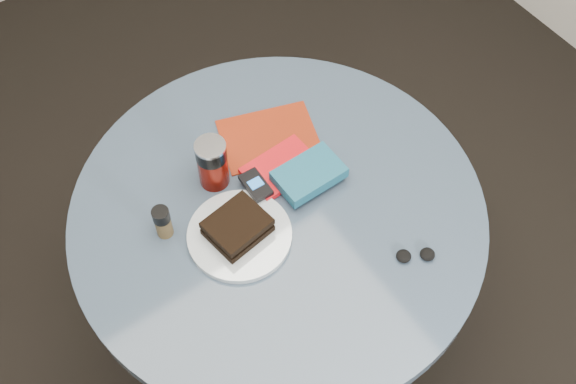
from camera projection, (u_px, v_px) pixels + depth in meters
ground at (280, 332)px, 2.35m from camera, size 4.00×4.00×0.00m
table at (278, 243)px, 1.86m from camera, size 1.00×1.00×0.75m
plate at (240, 235)px, 1.67m from camera, size 0.31×0.31×0.02m
sandwich at (237, 227)px, 1.65m from camera, size 0.15×0.13×0.05m
soda_can at (212, 163)px, 1.71m from camera, size 0.10×0.10×0.14m
pepper_grinder at (163, 222)px, 1.65m from camera, size 0.05×0.05×0.09m
magazine at (269, 137)px, 1.84m from camera, size 0.29×0.25×0.00m
red_book at (281, 168)px, 1.77m from camera, size 0.18×0.13×0.01m
novel at (309, 174)px, 1.74m from camera, size 0.16×0.11×0.03m
mp3_player at (256, 185)px, 1.73m from camera, size 0.05×0.09×0.02m
headphones at (416, 255)px, 1.64m from camera, size 0.10×0.08×0.02m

